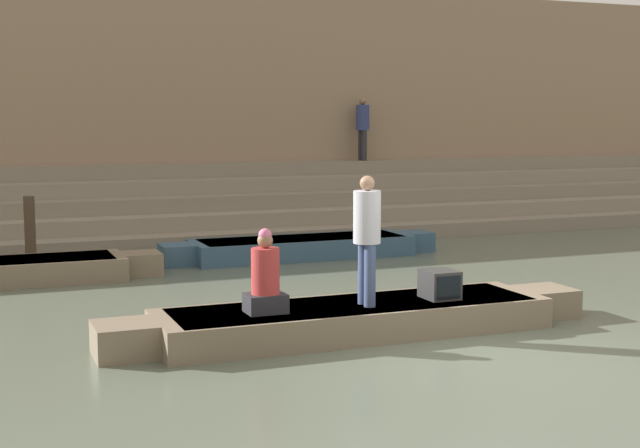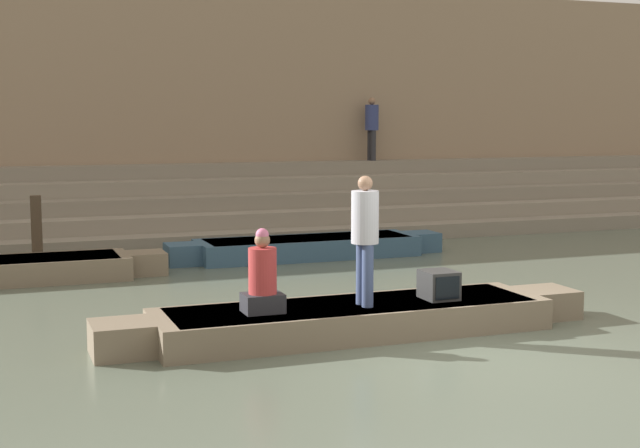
{
  "view_description": "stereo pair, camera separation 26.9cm",
  "coord_description": "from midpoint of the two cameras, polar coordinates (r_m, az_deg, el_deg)",
  "views": [
    {
      "loc": [
        -5.61,
        -8.8,
        2.77
      ],
      "look_at": [
        -1.05,
        2.66,
        1.3
      ],
      "focal_mm": 50.0,
      "sensor_mm": 36.0,
      "label": 1
    },
    {
      "loc": [
        -5.36,
        -8.9,
        2.77
      ],
      "look_at": [
        -1.05,
        2.66,
        1.3
      ],
      "focal_mm": 50.0,
      "sensor_mm": 36.0,
      "label": 2
    }
  ],
  "objects": [
    {
      "name": "ground_plane",
      "position": [
        10.77,
        11.1,
        -8.21
      ],
      "size": [
        120.0,
        120.0,
        0.0
      ],
      "primitive_type": "plane",
      "color": "#566051"
    },
    {
      "name": "ghat_steps",
      "position": [
        21.1,
        -5.26,
        0.92
      ],
      "size": [
        36.0,
        3.6,
        1.66
      ],
      "color": "gray",
      "rests_on": "ground"
    },
    {
      "name": "back_wall",
      "position": [
        22.84,
        -6.59,
        7.38
      ],
      "size": [
        34.2,
        1.28,
        6.07
      ],
      "color": "#937A60",
      "rests_on": "ground"
    },
    {
      "name": "rowboat_main",
      "position": [
        11.51,
        2.76,
        -6.03
      ],
      "size": [
        6.58,
        1.48,
        0.4
      ],
      "rotation": [
        0.0,
        0.0,
        0.0
      ],
      "color": "#756651",
      "rests_on": "ground"
    },
    {
      "name": "person_standing",
      "position": [
        11.24,
        3.58,
        -0.48
      ],
      "size": [
        0.35,
        0.35,
        1.65
      ],
      "rotation": [
        0.0,
        0.0,
        -0.26
      ],
      "color": "#3D4C75",
      "rests_on": "rowboat_main"
    },
    {
      "name": "person_rowing",
      "position": [
        10.92,
        -2.99,
        -3.55
      ],
      "size": [
        0.49,
        0.38,
        1.04
      ],
      "rotation": [
        0.0,
        0.0,
        -0.1
      ],
      "color": "#28282D",
      "rests_on": "rowboat_main"
    },
    {
      "name": "tv_set",
      "position": [
        11.87,
        8.27,
        -3.87
      ],
      "size": [
        0.42,
        0.48,
        0.38
      ],
      "rotation": [
        0.0,
        0.0,
        0.15
      ],
      "color": "#2D2D2D",
      "rests_on": "rowboat_main"
    },
    {
      "name": "moored_boat_distant",
      "position": [
        17.72,
        -0.36,
        -1.47
      ],
      "size": [
        5.66,
        1.27,
        0.4
      ],
      "rotation": [
        0.0,
        0.0,
        -0.09
      ],
      "color": "#33516B",
      "rests_on": "ground"
    },
    {
      "name": "mooring_post",
      "position": [
        17.22,
        -17.25,
        -0.48
      ],
      "size": [
        0.2,
        0.2,
        1.35
      ],
      "primitive_type": "cylinder",
      "color": "#473828",
      "rests_on": "ground"
    },
    {
      "name": "person_on_steps",
      "position": [
        23.24,
        3.67,
        6.37
      ],
      "size": [
        0.35,
        0.35,
        1.63
      ],
      "rotation": [
        0.0,
        0.0,
        1.12
      ],
      "color": "#28282D",
      "rests_on": "ghat_steps"
    }
  ]
}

